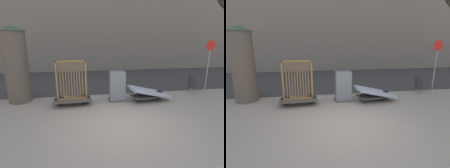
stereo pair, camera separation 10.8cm
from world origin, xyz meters
TOP-DOWN VIEW (x-y plane):
  - ground_plane at (0.00, 0.00)m, footprint 60.00×60.00m
  - road_strip at (0.00, 7.05)m, footprint 56.00×7.15m
  - bike_cart_with_bedframe at (-1.74, 2.19)m, footprint 2.34×0.89m
  - bike_cart_with_mattress at (1.75, 2.19)m, footprint 2.48×1.20m
  - utility_cabinet at (0.28, 2.45)m, footprint 0.77×0.53m
  - trash_bin at (4.58, 3.12)m, footprint 0.41×0.41m
  - sign_post at (5.38, 3.12)m, footprint 0.53×0.06m
  - advertising_column at (-4.18, 3.12)m, footprint 1.13×1.13m

SIDE VIEW (x-z plane):
  - ground_plane at x=0.00m, z-range 0.00..0.00m
  - road_strip at x=0.00m, z-range 0.00..0.01m
  - bike_cart_with_mattress at x=1.75m, z-range 0.03..0.77m
  - trash_bin at x=4.58m, z-range 0.12..1.04m
  - bike_cart_with_bedframe at x=-1.74m, z-range -0.34..1.63m
  - utility_cabinet at x=0.28m, z-range -0.04..1.35m
  - advertising_column at x=-4.18m, z-range 0.03..3.43m
  - sign_post at x=5.38m, z-range 0.39..3.21m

